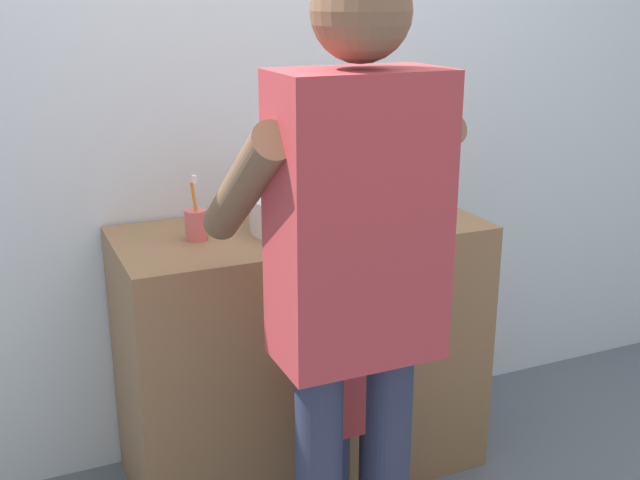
% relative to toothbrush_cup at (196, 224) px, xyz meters
% --- Properties ---
extents(back_wall, '(4.40, 0.08, 2.70)m').
position_rel_toothbrush_cup_xyz_m(back_wall, '(0.35, 0.31, 0.40)').
color(back_wall, silver).
rests_on(back_wall, ground).
extents(vanity_cabinet, '(1.20, 0.54, 0.90)m').
position_rel_toothbrush_cup_xyz_m(vanity_cabinet, '(0.35, -0.01, -0.50)').
color(vanity_cabinet, olive).
rests_on(vanity_cabinet, ground).
extents(sink_basin, '(0.35, 0.35, 0.11)m').
position_rel_toothbrush_cup_xyz_m(sink_basin, '(0.35, -0.03, 0.01)').
color(sink_basin, silver).
rests_on(sink_basin, vanity_cabinet).
extents(faucet, '(0.18, 0.14, 0.18)m').
position_rel_toothbrush_cup_xyz_m(faucet, '(0.35, 0.19, 0.03)').
color(faucet, '#B7BABF').
rests_on(faucet, vanity_cabinet).
extents(toothbrush_cup, '(0.07, 0.07, 0.21)m').
position_rel_toothbrush_cup_xyz_m(toothbrush_cup, '(0.00, 0.00, 0.00)').
color(toothbrush_cup, '#D86666').
rests_on(toothbrush_cup, vanity_cabinet).
extents(soap_bottle, '(0.06, 0.06, 0.17)m').
position_rel_toothbrush_cup_xyz_m(soap_bottle, '(0.64, 0.06, 0.02)').
color(soap_bottle, gold).
rests_on(soap_bottle, vanity_cabinet).
extents(child_toddler, '(0.26, 0.26, 0.84)m').
position_rel_toothbrush_cup_xyz_m(child_toddler, '(0.35, -0.41, -0.45)').
color(child_toddler, '#2D334C').
rests_on(child_toddler, ground).
extents(adult_parent, '(0.53, 0.55, 1.70)m').
position_rel_toothbrush_cup_xyz_m(adult_parent, '(0.20, -0.69, 0.07)').
color(adult_parent, '#2D334C').
rests_on(adult_parent, ground).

